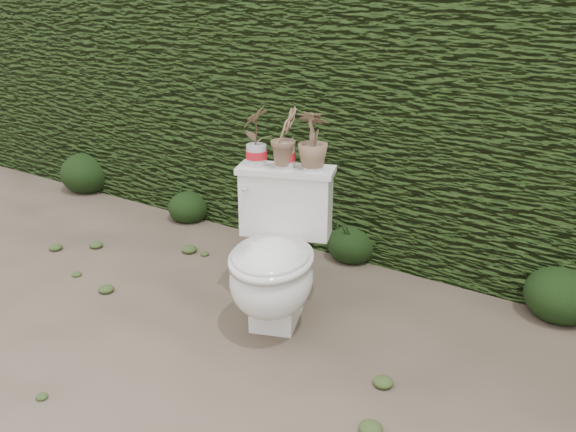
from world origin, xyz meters
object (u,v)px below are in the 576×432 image
Objects in this scene: potted_plant_right at (313,141)px; toilet at (275,261)px; potted_plant_left at (256,137)px; potted_plant_center at (285,139)px.

toilet is at bearing 68.44° from potted_plant_right.
potted_plant_left is 1.04× the size of potted_plant_right.
potted_plant_left is at bearing 101.71° from potted_plant_center.
potted_plant_right is (0.05, 0.27, 0.56)m from toilet.
potted_plant_left is 1.03× the size of potted_plant_center.
toilet is 0.64m from potted_plant_left.
potted_plant_right is at bearing -78.29° from potted_plant_center.
potted_plant_right is (0.28, 0.10, -0.01)m from potted_plant_left.
potted_plant_center is 0.15m from potted_plant_right.
potted_plant_left is (-0.23, 0.17, 0.57)m from toilet.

